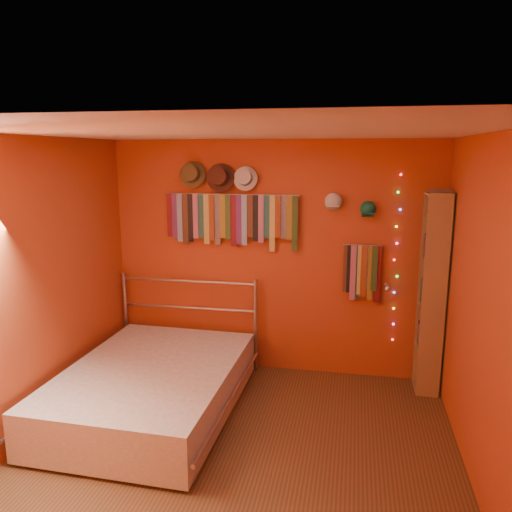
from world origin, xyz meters
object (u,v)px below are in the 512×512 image
Objects in this scene: tie_rack at (231,217)px; reading_lamp at (387,288)px; bookshelf at (437,293)px; bed at (152,387)px.

tie_rack is 5.27× the size of reading_lamp.
bookshelf reaches higher than reading_lamp.
bookshelf is at bearing -0.66° from reading_lamp.
tie_rack is 1.77m from reading_lamp.
bookshelf is at bearing 21.64° from bed.
reading_lamp reaches higher than bed.
reading_lamp is at bearing 25.77° from bed.
bookshelf reaches higher than tie_rack.
reading_lamp is 0.14× the size of bookshelf.
tie_rack reaches higher than bed.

